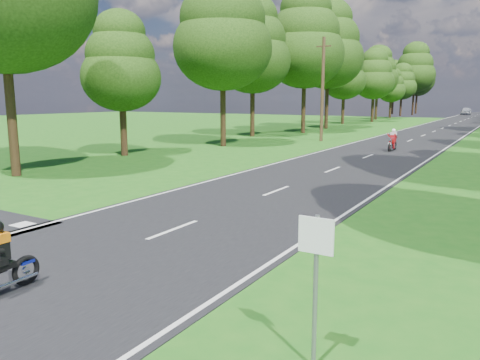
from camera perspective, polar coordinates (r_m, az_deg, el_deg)
The scene contains 8 objects.
ground at distance 10.91m, azimuth -14.83°, elevation -8.46°, with size 160.00×160.00×0.00m, color #1B5D15.
main_road at distance 57.76m, azimuth 23.46°, elevation 5.81°, with size 7.00×140.00×0.02m, color black.
road_markings at distance 55.92m, azimuth 23.06°, elevation 5.74°, with size 7.40×140.00×0.01m.
treeline at distance 67.68m, azimuth 26.35°, elevation 13.09°, with size 40.00×115.35×14.78m.
telegraph_pole at distance 37.68m, azimuth 10.03°, elevation 10.87°, with size 1.20×0.26×8.00m.
road_sign at distance 5.89m, azimuth 9.21°, elevation -10.46°, with size 0.45×0.07×2.00m.
rider_far_red at distance 31.78m, azimuth 18.11°, elevation 4.69°, with size 0.57×1.70×1.42m, color #9D0C0C, non-canonical shape.
distant_car at distance 105.36m, azimuth 25.84°, elevation 7.58°, with size 1.81×4.50×1.53m, color silver.
Camera 1 is at (7.50, -7.17, 3.39)m, focal length 35.00 mm.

